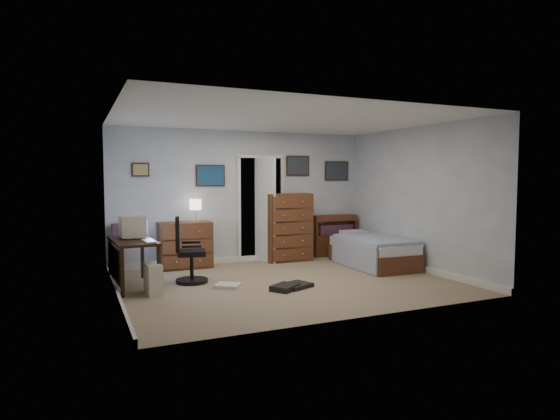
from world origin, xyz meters
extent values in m
cube|color=gray|center=(0.00, 0.00, -0.01)|extent=(5.00, 4.00, 0.02)
cube|color=black|center=(-2.20, 0.64, 0.69)|extent=(0.64, 1.26, 0.04)
cube|color=black|center=(-2.41, 0.05, 0.33)|extent=(0.05, 0.05, 0.67)
cube|color=black|center=(-1.92, 0.08, 0.33)|extent=(0.05, 0.05, 0.67)
cube|color=black|center=(-2.48, 1.20, 0.33)|extent=(0.05, 0.05, 0.67)
cube|color=black|center=(-1.99, 1.23, 0.33)|extent=(0.05, 0.05, 0.67)
cube|color=black|center=(-2.46, 0.62, 0.38)|extent=(0.10, 1.13, 0.47)
cube|color=beige|center=(-2.18, 0.79, 0.88)|extent=(0.38, 0.36, 0.32)
cube|color=#8CB2F2|center=(-2.00, 0.80, 0.88)|extent=(0.03, 0.26, 0.21)
cube|color=beige|center=(-2.18, 0.79, 0.71)|extent=(0.25, 0.25, 0.02)
cube|color=beige|center=(-2.02, 0.29, 0.72)|extent=(0.16, 0.38, 0.02)
cube|color=beige|center=(-2.00, 0.09, 0.21)|extent=(0.21, 0.41, 0.42)
cube|color=black|center=(-1.90, 0.10, 0.21)|extent=(0.02, 0.28, 0.33)
cylinder|color=black|center=(-1.35, 0.57, 0.03)|extent=(0.58, 0.58, 0.06)
cylinder|color=black|center=(-1.35, 0.57, 0.24)|extent=(0.07, 0.07, 0.38)
cube|color=black|center=(-1.35, 0.57, 0.46)|extent=(0.49, 0.49, 0.08)
cube|color=black|center=(-1.55, 0.61, 0.75)|extent=(0.13, 0.38, 0.52)
cube|color=black|center=(-1.39, 0.35, 0.59)|extent=(0.29, 0.11, 0.04)
cube|color=black|center=(-1.30, 0.79, 0.59)|extent=(0.29, 0.11, 0.04)
cube|color=maroon|center=(-2.32, 1.89, 0.42)|extent=(0.17, 0.17, 0.83)
cube|color=brown|center=(-1.19, 1.77, 0.41)|extent=(0.94, 0.48, 0.82)
cylinder|color=gold|center=(-0.99, 1.77, 0.83)|extent=(0.13, 0.13, 0.02)
cylinder|color=gold|center=(-0.99, 1.77, 0.96)|extent=(0.03, 0.03, 0.25)
cylinder|color=beige|center=(-0.99, 1.77, 1.13)|extent=(0.21, 0.21, 0.19)
cube|color=black|center=(0.35, 2.30, 1.00)|extent=(0.90, 0.60, 2.00)
cube|color=white|center=(-0.10, 1.97, 1.00)|extent=(0.06, 0.05, 2.00)
cube|color=white|center=(0.80, 1.97, 1.00)|extent=(0.06, 0.05, 2.00)
cube|color=white|center=(0.35, 1.97, 2.02)|extent=(0.96, 0.05, 0.06)
cube|color=white|center=(0.31, 1.86, 1.00)|extent=(0.31, 0.77, 2.00)
sphere|color=gold|center=(0.62, 1.71, 1.00)|extent=(0.06, 0.06, 0.06)
cube|color=brown|center=(0.81, 1.75, 0.65)|extent=(0.91, 0.56, 1.31)
cube|color=brown|center=(1.94, 1.88, 0.42)|extent=(0.95, 0.27, 0.84)
cube|color=black|center=(1.94, 1.80, 0.58)|extent=(0.87, 0.12, 0.28)
cube|color=maroon|center=(1.94, 1.80, 0.54)|extent=(0.75, 0.14, 0.21)
cube|color=brown|center=(2.00, 0.59, 0.16)|extent=(0.95, 1.80, 0.31)
cube|color=white|center=(2.00, 0.59, 0.39)|extent=(0.91, 1.77, 0.16)
cube|color=#52669A|center=(2.00, 0.50, 0.49)|extent=(0.99, 1.54, 0.09)
cube|color=#52669A|center=(1.53, 0.51, 0.25)|extent=(0.09, 1.51, 0.48)
cube|color=#6B73AC|center=(2.02, 1.25, 0.52)|extent=(0.50, 0.35, 0.12)
cube|color=#331E11|center=(-1.90, 1.98, 1.75)|extent=(0.30, 0.03, 0.24)
cube|color=#A07057|center=(-1.90, 1.96, 1.75)|extent=(0.25, 0.01, 0.19)
cube|color=#331E11|center=(-0.65, 1.98, 1.65)|extent=(0.55, 0.03, 0.40)
cube|color=#0B0D4E|center=(-0.65, 1.96, 1.65)|extent=(0.50, 0.01, 0.35)
cube|color=#331E11|center=(1.15, 1.98, 1.85)|extent=(0.50, 0.03, 0.40)
cube|color=black|center=(1.15, 1.96, 1.85)|extent=(0.45, 0.01, 0.35)
cube|color=#331E11|center=(2.05, 1.98, 1.75)|extent=(0.55, 0.03, 0.40)
cube|color=black|center=(2.05, 1.96, 1.75)|extent=(0.50, 0.01, 0.35)
cube|color=silver|center=(-0.93, 0.05, 0.02)|extent=(0.45, 0.44, 0.05)
cube|color=black|center=(-0.02, -0.37, 0.03)|extent=(0.54, 0.49, 0.06)
cube|color=black|center=(-0.23, -0.45, 0.04)|extent=(0.49, 0.46, 0.08)
camera|label=1|loc=(-2.97, -6.47, 1.62)|focal=30.00mm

